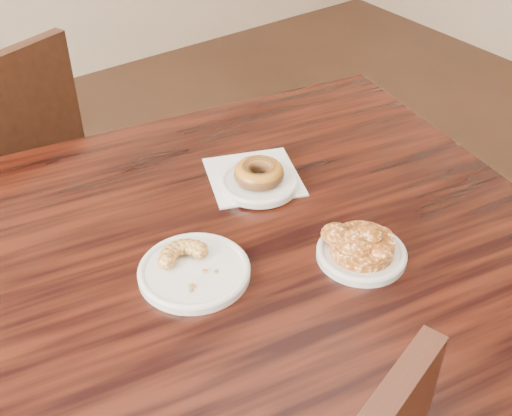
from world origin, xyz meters
TOP-DOWN VIEW (x-y plane):
  - cafe_table at (0.04, 0.19)m, footprint 1.11×1.11m
  - napkin at (0.13, 0.37)m, footprint 0.21×0.21m
  - plate_donut at (0.12, 0.34)m, footprint 0.14×0.14m
  - plate_cruller at (-0.10, 0.21)m, footprint 0.17×0.17m
  - plate_fritter at (0.14, 0.09)m, footprint 0.14×0.14m
  - glazed_donut at (0.12, 0.34)m, footprint 0.09×0.09m
  - apple_fritter at (0.14, 0.09)m, footprint 0.14×0.14m
  - cruller_fragment at (-0.10, 0.21)m, footprint 0.10×0.10m

SIDE VIEW (x-z plane):
  - cafe_table at x=0.04m, z-range 0.00..0.75m
  - napkin at x=0.13m, z-range 0.75..0.75m
  - plate_cruller at x=-0.10m, z-range 0.75..0.76m
  - plate_fritter at x=0.14m, z-range 0.75..0.76m
  - plate_donut at x=0.12m, z-range 0.75..0.77m
  - cruller_fragment at x=-0.10m, z-range 0.76..0.79m
  - apple_fritter at x=0.14m, z-range 0.76..0.80m
  - glazed_donut at x=0.12m, z-range 0.77..0.80m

